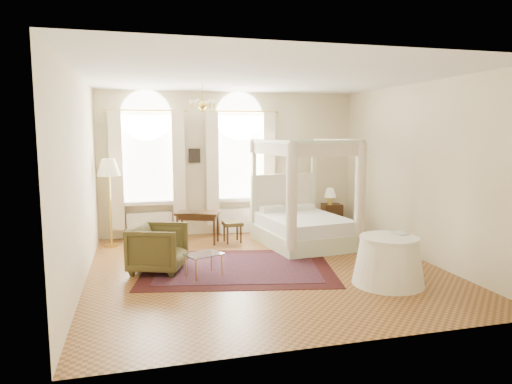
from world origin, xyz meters
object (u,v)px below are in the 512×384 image
(writing_desk, at_px, (198,216))
(stool, at_px, (232,225))
(canopy_bed, at_px, (304,221))
(armchair, at_px, (158,248))
(floor_lamp, at_px, (109,172))
(coffee_table, at_px, (204,256))
(nightstand, at_px, (332,217))
(side_table, at_px, (388,261))

(writing_desk, bearing_deg, stool, -10.21)
(stool, bearing_deg, canopy_bed, -22.88)
(writing_desk, relative_size, armchair, 1.14)
(canopy_bed, relative_size, floor_lamp, 1.23)
(coffee_table, height_order, floor_lamp, floor_lamp)
(nightstand, relative_size, stool, 1.40)
(nightstand, distance_m, stool, 2.72)
(nightstand, xyz_separation_m, side_table, (-0.81, -3.98, 0.06))
(canopy_bed, height_order, side_table, canopy_bed)
(coffee_table, distance_m, floor_lamp, 3.22)
(nightstand, height_order, side_table, side_table)
(floor_lamp, bearing_deg, writing_desk, -5.40)
(floor_lamp, bearing_deg, canopy_bed, -12.84)
(stool, xyz_separation_m, coffee_table, (-0.94, -2.22, -0.02))
(canopy_bed, xyz_separation_m, nightstand, (1.22, 1.27, -0.19))
(canopy_bed, bearing_deg, armchair, -160.38)
(canopy_bed, bearing_deg, coffee_table, -145.56)
(writing_desk, xyz_separation_m, floor_lamp, (-1.80, 0.17, 0.99))
(armchair, bearing_deg, canopy_bed, -50.55)
(coffee_table, bearing_deg, side_table, -21.58)
(armchair, bearing_deg, side_table, -95.08)
(armchair, distance_m, coffee_table, 0.89)
(canopy_bed, height_order, floor_lamp, canopy_bed)
(stool, bearing_deg, writing_desk, 169.79)
(writing_desk, height_order, side_table, side_table)
(canopy_bed, distance_m, writing_desk, 2.27)
(armchair, relative_size, side_table, 0.79)
(nightstand, relative_size, coffee_table, 0.92)
(stool, height_order, floor_lamp, floor_lamp)
(nightstand, bearing_deg, floor_lamp, -175.95)
(stool, xyz_separation_m, floor_lamp, (-2.53, 0.30, 1.19))
(nightstand, distance_m, writing_desk, 3.42)
(armchair, xyz_separation_m, side_table, (3.48, -1.62, -0.03))
(canopy_bed, relative_size, writing_desk, 2.23)
(nightstand, xyz_separation_m, armchair, (-4.29, -2.36, 0.09))
(canopy_bed, xyz_separation_m, coffee_table, (-2.36, -1.62, -0.15))
(stool, relative_size, coffee_table, 0.66)
(nightstand, distance_m, armchair, 4.90)
(nightstand, height_order, writing_desk, writing_desk)
(nightstand, distance_m, floor_lamp, 5.33)
(side_table, bearing_deg, coffee_table, 158.42)
(side_table, bearing_deg, canopy_bed, 98.52)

